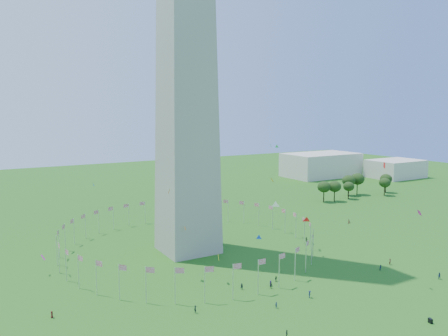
% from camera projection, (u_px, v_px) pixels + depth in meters
% --- Properties ---
extents(ground, '(600.00, 600.00, 0.00)m').
position_uv_depth(ground, '(283.00, 310.00, 99.88)').
color(ground, '#1C5413').
rests_on(ground, ground).
extents(flag_ring, '(80.24, 80.24, 9.00)m').
position_uv_depth(flag_ring, '(188.00, 237.00, 142.06)').
color(flag_ring, silver).
rests_on(flag_ring, ground).
extents(stroller, '(0.97, 1.19, 1.15)m').
position_uv_depth(stroller, '(430.00, 321.00, 93.84)').
color(stroller, black).
rests_on(stroller, ground).
extents(gov_building_east_a, '(50.00, 30.00, 16.00)m').
position_uv_depth(gov_building_east_a, '(321.00, 165.00, 302.28)').
color(gov_building_east_a, beige).
rests_on(gov_building_east_a, ground).
extents(gov_building_east_b, '(35.00, 25.00, 12.00)m').
position_uv_depth(gov_building_east_b, '(395.00, 169.00, 296.90)').
color(gov_building_east_b, beige).
rests_on(gov_building_east_b, ground).
extents(crowd, '(95.35, 65.83, 1.92)m').
position_uv_depth(crowd, '(295.00, 292.00, 107.68)').
color(crowd, '#1E2848').
rests_on(crowd, ground).
extents(kites_aloft, '(114.26, 73.24, 30.43)m').
position_uv_depth(kites_aloft, '(279.00, 208.00, 124.77)').
color(kites_aloft, white).
rests_on(kites_aloft, ground).
extents(tree_line_east, '(53.70, 15.96, 11.58)m').
position_uv_depth(tree_line_east, '(355.00, 187.00, 230.04)').
color(tree_line_east, '#244517').
rests_on(tree_line_east, ground).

